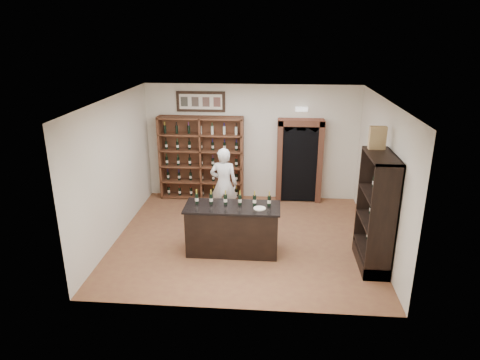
% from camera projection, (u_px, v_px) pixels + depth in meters
% --- Properties ---
extents(floor, '(5.50, 5.50, 0.00)m').
position_uv_depth(floor, '(244.00, 238.00, 9.28)').
color(floor, brown).
rests_on(floor, ground).
extents(ceiling, '(5.50, 5.50, 0.00)m').
position_uv_depth(ceiling, '(245.00, 99.00, 8.29)').
color(ceiling, white).
rests_on(ceiling, wall_back).
extents(wall_back, '(5.50, 0.04, 3.00)m').
position_uv_depth(wall_back, '(251.00, 142.00, 11.13)').
color(wall_back, silver).
rests_on(wall_back, ground).
extents(wall_left, '(0.04, 5.00, 3.00)m').
position_uv_depth(wall_left, '(115.00, 169.00, 8.99)').
color(wall_left, silver).
rests_on(wall_left, ground).
extents(wall_right, '(0.04, 5.00, 3.00)m').
position_uv_depth(wall_right, '(381.00, 176.00, 8.57)').
color(wall_right, silver).
rests_on(wall_right, ground).
extents(wine_shelf, '(2.20, 0.38, 2.20)m').
position_uv_depth(wine_shelf, '(202.00, 158.00, 11.21)').
color(wine_shelf, brown).
rests_on(wine_shelf, ground).
extents(framed_picture, '(1.25, 0.04, 0.52)m').
position_uv_depth(framed_picture, '(201.00, 102.00, 10.86)').
color(framed_picture, black).
rests_on(framed_picture, wall_back).
extents(arched_doorway, '(1.17, 0.35, 2.17)m').
position_uv_depth(arched_doorway, '(299.00, 159.00, 11.00)').
color(arched_doorway, black).
rests_on(arched_doorway, ground).
extents(emergency_light, '(0.30, 0.10, 0.10)m').
position_uv_depth(emergency_light, '(302.00, 109.00, 10.66)').
color(emergency_light, white).
rests_on(emergency_light, wall_back).
extents(tasting_counter, '(1.88, 0.78, 1.00)m').
position_uv_depth(tasting_counter, '(232.00, 229.00, 8.57)').
color(tasting_counter, black).
rests_on(tasting_counter, ground).
extents(counter_bottle_0, '(0.07, 0.07, 0.30)m').
position_uv_depth(counter_bottle_0, '(197.00, 198.00, 8.50)').
color(counter_bottle_0, black).
rests_on(counter_bottle_0, tasting_counter).
extents(counter_bottle_1, '(0.07, 0.07, 0.30)m').
position_uv_depth(counter_bottle_1, '(211.00, 199.00, 8.47)').
color(counter_bottle_1, black).
rests_on(counter_bottle_1, tasting_counter).
extents(counter_bottle_2, '(0.07, 0.07, 0.30)m').
position_uv_depth(counter_bottle_2, '(225.00, 199.00, 8.45)').
color(counter_bottle_2, black).
rests_on(counter_bottle_2, tasting_counter).
extents(counter_bottle_3, '(0.07, 0.07, 0.30)m').
position_uv_depth(counter_bottle_3, '(240.00, 200.00, 8.43)').
color(counter_bottle_3, black).
rests_on(counter_bottle_3, tasting_counter).
extents(counter_bottle_4, '(0.07, 0.07, 0.30)m').
position_uv_depth(counter_bottle_4, '(255.00, 200.00, 8.41)').
color(counter_bottle_4, black).
rests_on(counter_bottle_4, tasting_counter).
extents(counter_bottle_5, '(0.07, 0.07, 0.30)m').
position_uv_depth(counter_bottle_5, '(269.00, 201.00, 8.39)').
color(counter_bottle_5, black).
rests_on(counter_bottle_5, tasting_counter).
extents(side_cabinet, '(0.48, 1.20, 2.20)m').
position_uv_depth(side_cabinet, '(376.00, 229.00, 7.99)').
color(side_cabinet, black).
rests_on(side_cabinet, ground).
extents(shopkeeper, '(0.66, 0.44, 1.75)m').
position_uv_depth(shopkeeper, '(224.00, 184.00, 9.95)').
color(shopkeeper, white).
rests_on(shopkeeper, ground).
extents(plate, '(0.24, 0.24, 0.02)m').
position_uv_depth(plate, '(260.00, 208.00, 8.27)').
color(plate, beige).
rests_on(plate, tasting_counter).
extents(wine_crate, '(0.30, 0.13, 0.43)m').
position_uv_depth(wine_crate, '(377.00, 138.00, 7.80)').
color(wine_crate, '#A38C56').
rests_on(wine_crate, side_cabinet).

